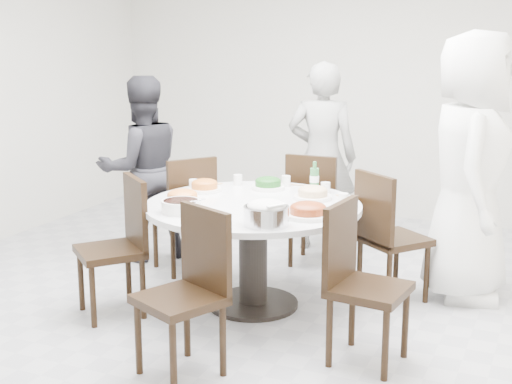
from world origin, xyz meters
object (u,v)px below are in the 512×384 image
at_px(chair_nw, 182,213).
at_px(diner_middle, 322,157).
at_px(chair_s, 179,296).
at_px(diner_right, 470,168).
at_px(chair_ne, 394,236).
at_px(diner_left, 142,169).
at_px(soup_bowl, 181,206).
at_px(chair_sw, 110,248).
at_px(beverage_bottle, 314,177).
at_px(chair_se, 369,286).
at_px(rice_bowl, 266,216).
at_px(chair_n, 317,208).
at_px(dining_table, 253,255).

height_order(chair_nw, diner_middle, diner_middle).
bearing_deg(chair_s, diner_right, 80.83).
distance_m(chair_ne, diner_middle, 1.37).
xyz_separation_m(diner_left, soup_bowl, (0.99, -1.07, 0.01)).
bearing_deg(chair_sw, chair_ne, 71.87).
relative_size(diner_middle, diner_left, 1.07).
bearing_deg(diner_left, chair_nw, 113.23).
xyz_separation_m(chair_sw, chair_s, (0.88, -0.59, 0.00)).
bearing_deg(chair_s, diner_left, 152.13).
distance_m(chair_ne, beverage_bottle, 0.72).
bearing_deg(diner_middle, diner_right, 141.79).
height_order(diner_middle, beverage_bottle, diner_middle).
bearing_deg(chair_s, chair_nw, 143.45).
bearing_deg(chair_se, rice_bowl, 91.90).
xyz_separation_m(chair_ne, chair_se, (0.10, -1.07, 0.00)).
bearing_deg(chair_n, diner_right, 165.25).
bearing_deg(chair_sw, chair_s, 6.08).
relative_size(chair_se, diner_middle, 0.57).
height_order(diner_right, diner_middle, diner_right).
height_order(chair_n, soup_bowl, chair_n).
bearing_deg(chair_nw, soup_bowl, 64.05).
xyz_separation_m(chair_se, diner_right, (0.35, 1.35, 0.49)).
distance_m(chair_ne, chair_se, 1.07).
height_order(chair_ne, chair_n, same).
relative_size(chair_nw, chair_se, 1.00).
distance_m(chair_n, chair_nw, 1.11).
distance_m(chair_s, diner_left, 2.26).
height_order(chair_sw, diner_middle, diner_middle).
distance_m(chair_n, diner_left, 1.51).
bearing_deg(chair_n, beverage_bottle, 104.53).
distance_m(diner_right, rice_bowl, 1.66).
height_order(chair_nw, beverage_bottle, beverage_bottle).
relative_size(dining_table, chair_se, 1.58).
xyz_separation_m(diner_left, rice_bowl, (1.63, -1.14, 0.03)).
height_order(chair_nw, chair_s, same).
relative_size(chair_nw, beverage_bottle, 4.17).
bearing_deg(chair_nw, dining_table, 94.28).
bearing_deg(diner_middle, diner_left, 22.46).
relative_size(chair_ne, chair_s, 1.00).
xyz_separation_m(chair_sw, soup_bowl, (0.49, 0.12, 0.32)).
height_order(chair_ne, chair_nw, same).
height_order(dining_table, chair_se, chair_se).
height_order(diner_right, soup_bowl, diner_right).
relative_size(chair_ne, chair_sw, 1.00).
bearing_deg(beverage_bottle, chair_s, -97.55).
height_order(chair_s, diner_left, diner_left).
relative_size(chair_n, diner_middle, 0.57).
xyz_separation_m(diner_middle, rice_bowl, (0.32, -1.99, -0.02)).
xyz_separation_m(chair_se, soup_bowl, (-1.31, 0.12, 0.32)).
relative_size(chair_nw, chair_sw, 1.00).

